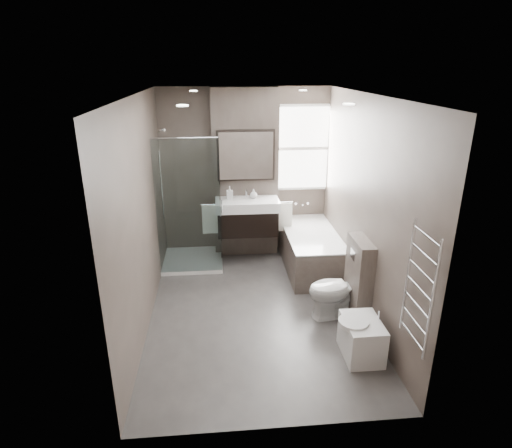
{
  "coord_description": "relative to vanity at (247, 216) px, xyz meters",
  "views": [
    {
      "loc": [
        -0.43,
        -4.67,
        2.91
      ],
      "look_at": [
        0.01,
        0.15,
        1.09
      ],
      "focal_mm": 30.0,
      "sensor_mm": 36.0,
      "label": 1
    }
  ],
  "objects": [
    {
      "name": "room",
      "position": [
        0.0,
        -1.43,
        0.56
      ],
      "size": [
        2.7,
        3.9,
        2.7
      ],
      "color": "#45413F",
      "rests_on": "ground"
    },
    {
      "name": "vanity_pier",
      "position": [
        0.0,
        0.35,
        0.56
      ],
      "size": [
        1.0,
        0.25,
        2.6
      ],
      "primitive_type": "cube",
      "color": "#544942",
      "rests_on": "ground"
    },
    {
      "name": "vanity",
      "position": [
        0.0,
        0.0,
        0.0
      ],
      "size": [
        0.95,
        0.47,
        0.66
      ],
      "color": "black",
      "rests_on": "vanity_pier"
    },
    {
      "name": "mirror_cabinet",
      "position": [
        0.0,
        0.19,
        0.89
      ],
      "size": [
        0.86,
        0.08,
        0.76
      ],
      "color": "black",
      "rests_on": "vanity_pier"
    },
    {
      "name": "towel_left",
      "position": [
        -0.56,
        -0.02,
        -0.02
      ],
      "size": [
        0.24,
        0.06,
        0.44
      ],
      "primitive_type": "cube",
      "color": "white",
      "rests_on": "vanity_pier"
    },
    {
      "name": "towel_right",
      "position": [
        0.56,
        -0.02,
        -0.02
      ],
      "size": [
        0.24,
        0.06,
        0.44
      ],
      "primitive_type": "cube",
      "color": "white",
      "rests_on": "vanity_pier"
    },
    {
      "name": "shower_enclosure",
      "position": [
        -0.75,
        -0.08,
        -0.25
      ],
      "size": [
        0.9,
        0.9,
        2.0
      ],
      "color": "white",
      "rests_on": "ground"
    },
    {
      "name": "bathtub",
      "position": [
        0.92,
        -0.33,
        -0.43
      ],
      "size": [
        0.75,
        1.6,
        0.57
      ],
      "color": "#544942",
      "rests_on": "ground"
    },
    {
      "name": "window",
      "position": [
        0.9,
        0.45,
        0.93
      ],
      "size": [
        0.98,
        0.06,
        1.33
      ],
      "color": "white",
      "rests_on": "room"
    },
    {
      "name": "toilet",
      "position": [
        0.97,
        -1.66,
        -0.38
      ],
      "size": [
        0.76,
        0.5,
        0.73
      ],
      "primitive_type": "imported",
      "rotation": [
        0.0,
        0.0,
        -1.43
      ],
      "color": "white",
      "rests_on": "ground"
    },
    {
      "name": "cistern_box",
      "position": [
        1.21,
        -1.68,
        -0.24
      ],
      "size": [
        0.19,
        0.55,
        1.0
      ],
      "color": "#544942",
      "rests_on": "ground"
    },
    {
      "name": "bidet",
      "position": [
        1.01,
        -2.44,
        -0.52
      ],
      "size": [
        0.45,
        0.52,
        0.54
      ],
      "color": "white",
      "rests_on": "ground"
    },
    {
      "name": "towel_radiator",
      "position": [
        1.25,
        -3.03,
        0.38
      ],
      "size": [
        0.03,
        0.49,
        1.1
      ],
      "color": "silver",
      "rests_on": "room"
    },
    {
      "name": "soap_bottle_a",
      "position": [
        -0.26,
        0.04,
        0.36
      ],
      "size": [
        0.09,
        0.09,
        0.2
      ],
      "primitive_type": "imported",
      "color": "white",
      "rests_on": "vanity"
    },
    {
      "name": "soap_bottle_b",
      "position": [
        0.1,
        0.08,
        0.33
      ],
      "size": [
        0.11,
        0.11,
        0.14
      ],
      "primitive_type": "imported",
      "color": "white",
      "rests_on": "vanity"
    }
  ]
}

